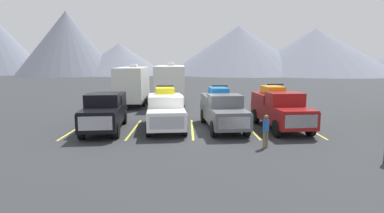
{
  "coord_description": "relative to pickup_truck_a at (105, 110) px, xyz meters",
  "views": [
    {
      "loc": [
        -0.31,
        -17.59,
        4.06
      ],
      "look_at": [
        0.0,
        2.0,
        1.2
      ],
      "focal_mm": 29.93,
      "sensor_mm": 36.0,
      "label": 1
    }
  ],
  "objects": [
    {
      "name": "lot_stripe_c",
      "position": [
        5.07,
        0.19,
        -1.15
      ],
      "size": [
        0.12,
        5.5,
        0.01
      ],
      "primitive_type": "cube",
      "color": "gold",
      "rests_on": "ground"
    },
    {
      "name": "person_b",
      "position": [
        8.41,
        -3.97,
        -0.25
      ],
      "size": [
        0.32,
        0.26,
        1.56
      ],
      "color": "#726047",
      "rests_on": "ground"
    },
    {
      "name": "pickup_truck_a",
      "position": [
        0.0,
        0.0,
        0.0
      ],
      "size": [
        2.47,
        5.86,
        2.2
      ],
      "color": "black",
      "rests_on": "ground"
    },
    {
      "name": "lot_stripe_a",
      "position": [
        -1.83,
        0.19,
        -1.15
      ],
      "size": [
        0.12,
        5.5,
        0.01
      ],
      "primitive_type": "cube",
      "color": "gold",
      "rests_on": "ground"
    },
    {
      "name": "mountain_ridge",
      "position": [
        9.66,
        73.84,
        5.72
      ],
      "size": [
        154.32,
        45.2,
        17.68
      ],
      "color": "slate",
      "rests_on": "ground"
    },
    {
      "name": "camper_trailer_a",
      "position": [
        -0.11,
        10.25,
        0.8
      ],
      "size": [
        2.45,
        7.82,
        3.7
      ],
      "color": "silver",
      "rests_on": "ground"
    },
    {
      "name": "pickup_truck_d",
      "position": [
        10.26,
        0.27,
        0.06
      ],
      "size": [
        2.54,
        5.67,
        2.61
      ],
      "color": "maroon",
      "rests_on": "ground"
    },
    {
      "name": "camper_trailer_b",
      "position": [
        3.29,
        10.14,
        0.87
      ],
      "size": [
        2.58,
        8.42,
        3.84
      ],
      "color": "white",
      "rests_on": "ground"
    },
    {
      "name": "lot_stripe_b",
      "position": [
        1.62,
        0.19,
        -1.15
      ],
      "size": [
        0.12,
        5.5,
        0.01
      ],
      "primitive_type": "cube",
      "color": "gold",
      "rests_on": "ground"
    },
    {
      "name": "ground_plane",
      "position": [
        5.07,
        -0.81,
        -1.15
      ],
      "size": [
        240.0,
        240.0,
        0.0
      ],
      "primitive_type": "plane",
      "color": "#2D3033"
    },
    {
      "name": "pickup_truck_c",
      "position": [
        6.86,
        0.44,
        0.0
      ],
      "size": [
        2.48,
        5.93,
        2.51
      ],
      "color": "#595B60",
      "rests_on": "ground"
    },
    {
      "name": "lot_stripe_d",
      "position": [
        8.52,
        0.19,
        -1.15
      ],
      "size": [
        0.12,
        5.5,
        0.01
      ],
      "primitive_type": "cube",
      "color": "gold",
      "rests_on": "ground"
    },
    {
      "name": "pickup_truck_b",
      "position": [
        3.48,
        0.45,
        -0.02
      ],
      "size": [
        2.59,
        5.71,
        2.5
      ],
      "color": "white",
      "rests_on": "ground"
    },
    {
      "name": "lot_stripe_e",
      "position": [
        11.97,
        0.19,
        -1.15
      ],
      "size": [
        0.12,
        5.5,
        0.01
      ],
      "primitive_type": "cube",
      "color": "gold",
      "rests_on": "ground"
    }
  ]
}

